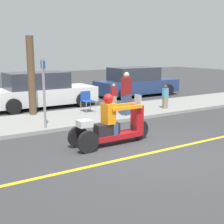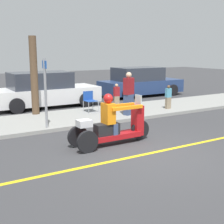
% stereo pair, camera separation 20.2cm
% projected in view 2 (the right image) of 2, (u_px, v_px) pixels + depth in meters
% --- Properties ---
extents(ground_plane, '(60.00, 60.00, 0.00)m').
position_uv_depth(ground_plane, '(150.00, 153.00, 7.86)').
color(ground_plane, '#38383A').
extents(lane_stripe, '(24.00, 0.12, 0.01)m').
position_uv_depth(lane_stripe, '(136.00, 156.00, 7.64)').
color(lane_stripe, gold).
rests_on(lane_stripe, ground).
extents(sidewalk_strip, '(28.00, 2.80, 0.12)m').
position_uv_depth(sidewalk_strip, '(74.00, 118.00, 11.71)').
color(sidewalk_strip, gray).
rests_on(sidewalk_strip, ground).
extents(motorcycle_trike, '(2.42, 0.67, 1.42)m').
position_uv_depth(motorcycle_trike, '(112.00, 126.00, 8.51)').
color(motorcycle_trike, black).
rests_on(motorcycle_trike, ground).
extents(spectator_near_curb, '(0.26, 0.18, 1.03)m').
position_uv_depth(spectator_near_curb, '(117.00, 96.00, 13.33)').
color(spectator_near_curb, gray).
rests_on(spectator_near_curb, sidewalk_strip).
extents(spectator_mid_group, '(0.24, 0.15, 1.00)m').
position_uv_depth(spectator_mid_group, '(168.00, 97.00, 13.12)').
color(spectator_mid_group, gray).
rests_on(spectator_mid_group, sidewalk_strip).
extents(spectator_end_of_line, '(0.44, 0.33, 1.63)m').
position_uv_depth(spectator_end_of_line, '(129.00, 94.00, 11.80)').
color(spectator_end_of_line, '#38476B').
rests_on(spectator_end_of_line, sidewalk_strip).
extents(folding_chair_curbside, '(0.48, 0.48, 0.82)m').
position_uv_depth(folding_chair_curbside, '(90.00, 99.00, 12.48)').
color(folding_chair_curbside, '#A5A8AD').
rests_on(folding_chair_curbside, sidewalk_strip).
extents(parked_car_lot_left, '(4.78, 2.05, 1.61)m').
position_uv_depth(parked_car_lot_left, '(140.00, 83.00, 17.60)').
color(parked_car_lot_left, navy).
rests_on(parked_car_lot_left, ground).
extents(parked_car_lot_center, '(4.81, 2.06, 1.59)m').
position_uv_depth(parked_car_lot_center, '(44.00, 91.00, 14.16)').
color(parked_car_lot_center, silver).
rests_on(parked_car_lot_center, ground).
extents(tree_trunk, '(0.28, 0.28, 2.96)m').
position_uv_depth(tree_trunk, '(34.00, 76.00, 11.82)').
color(tree_trunk, brown).
rests_on(tree_trunk, sidewalk_strip).
extents(street_sign, '(0.08, 0.36, 2.20)m').
position_uv_depth(street_sign, '(45.00, 90.00, 9.76)').
color(street_sign, gray).
rests_on(street_sign, sidewalk_strip).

